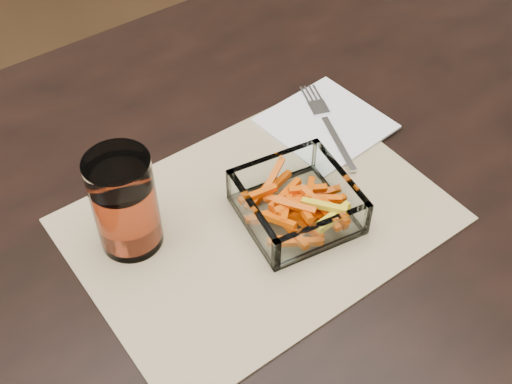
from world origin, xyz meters
TOP-DOWN VIEW (x-y plane):
  - dining_table at (0.00, 0.00)m, footprint 1.60×0.90m
  - placemat at (-0.08, -0.05)m, footprint 0.45×0.33m
  - glass_bowl at (-0.03, -0.07)m, footprint 0.15×0.15m
  - tumbler at (-0.22, 0.02)m, footprint 0.08×0.08m
  - napkin at (0.11, 0.04)m, footprint 0.17×0.17m
  - fork at (0.11, 0.03)m, footprint 0.08×0.18m

SIDE VIEW (x-z plane):
  - dining_table at x=0.00m, z-range 0.29..1.04m
  - placemat at x=-0.08m, z-range 0.75..0.75m
  - napkin at x=0.11m, z-range 0.75..0.76m
  - fork at x=0.11m, z-range 0.76..0.76m
  - glass_bowl at x=-0.03m, z-range 0.75..0.80m
  - tumbler at x=-0.22m, z-range 0.75..0.88m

